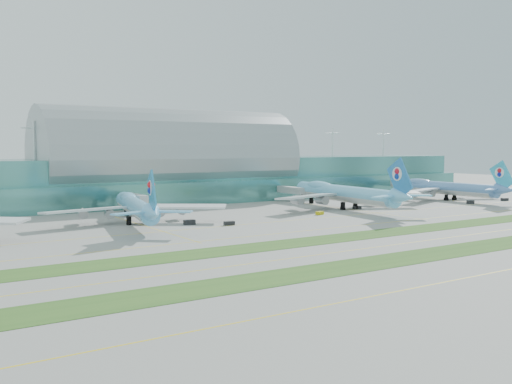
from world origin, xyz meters
TOP-DOWN VIEW (x-y plane):
  - ground at (0.00, 0.00)m, footprint 700.00×700.00m
  - terminal at (0.01, 128.79)m, footprint 340.00×69.10m
  - grass_strip_near at (0.00, -28.00)m, footprint 420.00×12.00m
  - grass_strip_far at (0.00, 2.00)m, footprint 420.00×12.00m
  - taxiline_b at (0.00, -14.00)m, footprint 420.00×0.35m
  - taxiline_c at (0.00, 18.00)m, footprint 420.00×0.35m
  - taxiline_d at (0.00, 40.00)m, footprint 420.00×0.35m
  - airliner_b at (-42.78, 62.52)m, footprint 59.20×68.15m
  - airliner_c at (45.27, 59.35)m, footprint 68.42×78.10m
  - airliner_d at (112.27, 62.70)m, footprint 62.45×70.89m
  - gse_c at (-29.55, 49.18)m, footprint 3.87×2.43m
  - gse_d at (-19.35, 41.06)m, footprint 3.62×1.94m
  - gse_e at (23.36, 47.40)m, footprint 3.75×2.61m
  - gse_f at (48.35, 54.06)m, footprint 3.67×2.29m
  - gse_g at (105.67, 42.74)m, footprint 3.25×2.06m
  - gse_h at (131.46, 43.13)m, footprint 3.63×2.58m

SIDE VIEW (x-z plane):
  - ground at x=0.00m, z-range 0.00..0.00m
  - taxiline_b at x=0.00m, z-range 0.00..0.01m
  - taxiline_c at x=0.00m, z-range 0.00..0.01m
  - taxiline_d at x=0.00m, z-range 0.00..0.01m
  - grass_strip_near at x=0.00m, z-range 0.00..0.08m
  - grass_strip_far at x=0.00m, z-range 0.00..0.08m
  - gse_e at x=23.36m, z-range 0.00..1.23m
  - gse_f at x=48.35m, z-range 0.00..1.25m
  - gse_d at x=-19.35m, z-range 0.00..1.29m
  - gse_h at x=131.46m, z-range 0.00..1.39m
  - gse_g at x=105.67m, z-range 0.00..1.54m
  - gse_c at x=-29.55m, z-range 0.00..1.57m
  - airliner_b at x=-42.78m, z-range -3.62..15.29m
  - airliner_d at x=112.27m, z-range -3.74..15.78m
  - airliner_c at x=45.27m, z-range -4.12..17.38m
  - terminal at x=0.01m, z-range -3.77..32.23m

